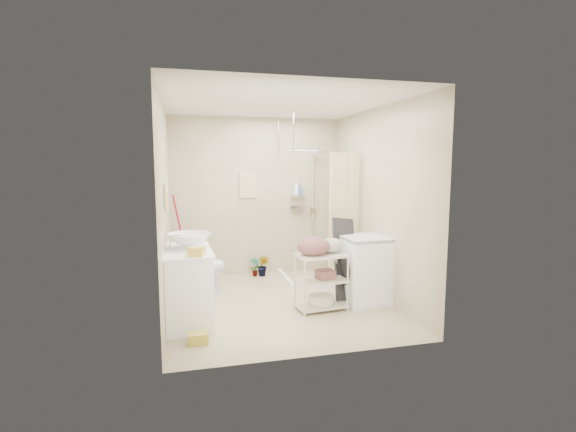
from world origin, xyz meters
name	(u,v)px	position (x,y,z in m)	size (l,w,h in m)	color
floor	(278,303)	(0.00, 0.00, 0.00)	(3.20, 3.20, 0.00)	#C2B591
ceiling	(278,103)	(0.00, 0.00, 2.60)	(2.80, 3.20, 0.04)	silver
wall_back	(257,197)	(0.00, 1.60, 1.30)	(2.80, 0.04, 2.60)	#BCAF91
wall_front	(316,222)	(0.00, -1.60, 1.30)	(2.80, 0.04, 2.60)	#BCAF91
wall_left	(165,208)	(-1.40, 0.00, 1.30)	(0.04, 3.20, 2.60)	#BCAF91
wall_right	(378,203)	(1.40, 0.00, 1.30)	(0.04, 3.20, 2.60)	#BCAF91
vanity	(188,286)	(-1.16, -0.40, 0.43)	(0.55, 0.98, 0.86)	white
sink	(189,240)	(-1.13, -0.30, 0.95)	(0.51, 0.51, 0.17)	silver
counter_basket	(197,252)	(-1.06, -0.76, 0.91)	(0.17, 0.13, 0.09)	yellow
floor_basket	(198,336)	(-1.07, -1.03, 0.08)	(0.29, 0.22, 0.16)	#D5CA43
toilet	(196,267)	(-1.04, 0.61, 0.40)	(0.45, 0.78, 0.80)	white
mop	(179,238)	(-1.27, 1.43, 0.68)	(0.13, 0.13, 1.37)	#A20C1E
potted_plant_a	(255,267)	(-0.08, 1.41, 0.16)	(0.17, 0.11, 0.31)	#99452D
potted_plant_b	(263,266)	(0.05, 1.39, 0.17)	(0.19, 0.15, 0.35)	brown
hanging_towel	(248,185)	(-0.15, 1.58, 1.50)	(0.28, 0.03, 0.42)	beige
towel_ring	(166,196)	(-1.38, -0.20, 1.47)	(0.04, 0.22, 0.34)	#D6CC7E
tp_holder	(170,254)	(-1.36, 0.05, 0.72)	(0.08, 0.12, 0.14)	silver
shower	(316,214)	(0.85, 1.05, 1.05)	(1.10, 1.10, 2.10)	white
shampoo_bottle_a	(296,188)	(0.66, 1.53, 1.44)	(0.10, 0.10, 0.25)	white
shampoo_bottle_b	(299,190)	(0.71, 1.53, 1.41)	(0.08, 0.08, 0.18)	#3D5A92
washing_machine	(365,269)	(1.14, -0.22, 0.44)	(0.60, 0.63, 0.89)	white
laundry_rack	(321,276)	(0.48, -0.36, 0.43)	(0.62, 0.37, 0.86)	beige
ironing_board	(345,259)	(0.89, -0.11, 0.58)	(0.33, 0.10, 1.15)	black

